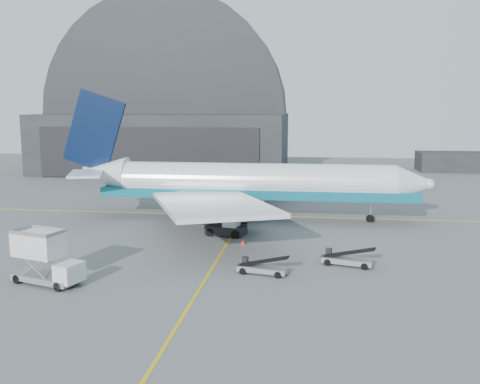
# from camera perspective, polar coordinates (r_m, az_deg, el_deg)

# --- Properties ---
(ground) EXTENTS (200.00, 200.00, 0.00)m
(ground) POSITION_cam_1_polar(r_m,az_deg,el_deg) (48.04, -2.47, -7.29)
(ground) COLOR #565659
(ground) RESTS_ON ground
(taxi_lines) EXTENTS (80.00, 42.12, 0.02)m
(taxi_lines) POSITION_cam_1_polar(r_m,az_deg,el_deg) (60.14, -0.40, -3.91)
(taxi_lines) COLOR gold
(taxi_lines) RESTS_ON ground
(hangar) EXTENTS (50.00, 28.30, 28.00)m
(hangar) POSITION_cam_1_polar(r_m,az_deg,el_deg) (114.40, -7.84, 7.02)
(hangar) COLOR black
(hangar) RESTS_ON ground
(distant_bldg_a) EXTENTS (14.00, 8.00, 4.00)m
(distant_bldg_a) POSITION_cam_1_polar(r_m,az_deg,el_deg) (121.92, 21.63, 2.09)
(distant_bldg_a) COLOR black
(distant_bldg_a) RESTS_ON ground
(airliner) EXTENTS (45.05, 43.68, 15.81)m
(airliner) POSITION_cam_1_polar(r_m,az_deg,el_deg) (64.57, 0.19, 0.98)
(airliner) COLOR white
(airliner) RESTS_ON ground
(catering_truck) EXTENTS (6.15, 3.77, 3.98)m
(catering_truck) POSITION_cam_1_polar(r_m,az_deg,el_deg) (44.00, -20.10, -6.67)
(catering_truck) COLOR gray
(catering_truck) RESTS_ON ground
(pushback_tug) EXTENTS (4.46, 3.12, 1.89)m
(pushback_tug) POSITION_cam_1_polar(r_m,az_deg,el_deg) (56.96, -1.38, -3.93)
(pushback_tug) COLOR black
(pushback_tug) RESTS_ON ground
(belt_loader_a) EXTENTS (4.44, 2.23, 1.66)m
(belt_loader_a) POSITION_cam_1_polar(r_m,az_deg,el_deg) (44.16, 2.36, -8.08)
(belt_loader_a) COLOR gray
(belt_loader_a) RESTS_ON ground
(belt_loader_b) EXTENTS (4.70, 2.54, 1.75)m
(belt_loader_b) POSITION_cam_1_polar(r_m,az_deg,el_deg) (47.27, 11.33, -7.06)
(belt_loader_b) COLOR gray
(belt_loader_b) RESTS_ON ground
(traffic_cone) EXTENTS (0.41, 0.41, 0.59)m
(traffic_cone) POSITION_cam_1_polar(r_m,az_deg,el_deg) (53.21, 0.30, -5.34)
(traffic_cone) COLOR #FF3C08
(traffic_cone) RESTS_ON ground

